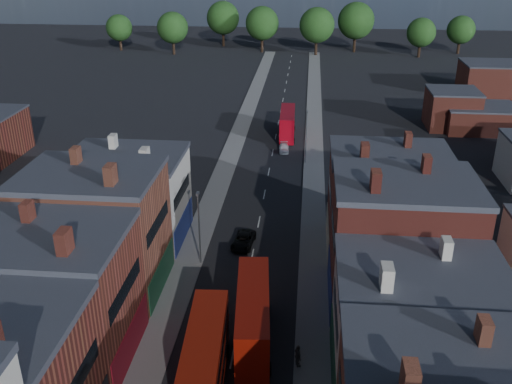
% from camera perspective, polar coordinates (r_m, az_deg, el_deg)
% --- Properties ---
extents(pavement_west, '(3.00, 200.00, 0.12)m').
position_cam_1_polar(pavement_west, '(77.88, -3.81, 0.58)').
color(pavement_west, gray).
rests_on(pavement_west, ground).
extents(pavement_east, '(3.00, 200.00, 0.12)m').
position_cam_1_polar(pavement_east, '(76.98, 5.79, 0.21)').
color(pavement_east, gray).
rests_on(pavement_east, ground).
extents(lamp_post_2, '(0.25, 0.70, 8.12)m').
position_cam_1_polar(lamp_post_2, '(57.90, -5.73, -3.14)').
color(lamp_post_2, slate).
rests_on(lamp_post_2, ground).
extents(lamp_post_3, '(0.25, 0.70, 8.12)m').
position_cam_1_polar(lamp_post_3, '(84.65, 5.05, 5.87)').
color(lamp_post_3, slate).
rests_on(lamp_post_3, ground).
extents(bus_0, '(3.49, 11.81, 5.04)m').
position_cam_1_polar(bus_0, '(43.73, -5.17, -16.50)').
color(bus_0, '#A51B09').
rests_on(bus_0, ground).
extents(bus_1, '(3.63, 11.67, 4.96)m').
position_cam_1_polar(bus_1, '(47.81, -0.31, -12.38)').
color(bus_1, '#9E1509').
rests_on(bus_1, ground).
extents(bus_2, '(2.83, 10.52, 4.52)m').
position_cam_1_polar(bus_2, '(96.83, 3.16, 6.88)').
color(bus_2, '#990613').
rests_on(bus_2, ground).
extents(car_2, '(2.61, 4.85, 1.29)m').
position_cam_1_polar(car_2, '(62.87, -1.27, -4.86)').
color(car_2, black).
rests_on(car_2, ground).
extents(car_3, '(1.75, 3.77, 1.07)m').
position_cam_1_polar(car_3, '(90.71, 2.81, 4.41)').
color(car_3, white).
rests_on(car_3, ground).
extents(ped_3, '(0.93, 1.26, 1.96)m').
position_cam_1_polar(ped_3, '(46.62, 4.21, -16.04)').
color(ped_3, '#514B45').
rests_on(ped_3, pavement_east).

